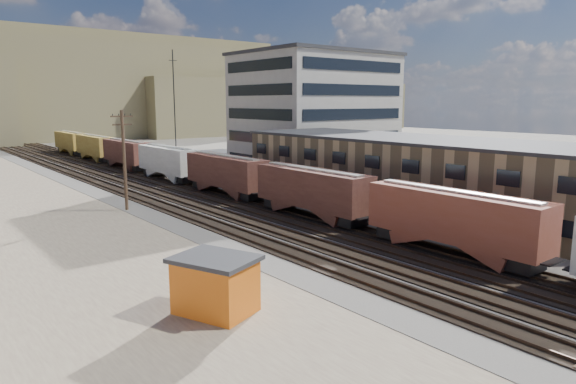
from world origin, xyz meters
TOP-DOWN VIEW (x-y plane):
  - ballast_bed at (0.00, 50.00)m, footprint 18.00×200.00m
  - dirt_yard at (-20.00, 40.00)m, footprint 24.00×180.00m
  - asphalt_lot at (22.00, 35.00)m, footprint 26.00×120.00m
  - rail_tracks at (-0.55, 50.00)m, footprint 11.40×200.00m
  - freight_train at (3.80, 50.50)m, footprint 3.00×119.74m
  - warehouse at (14.98, 25.00)m, footprint 12.40×40.40m
  - office_tower at (27.95, 54.95)m, footprint 22.60×18.60m
  - utility_pole_north at (-8.50, 42.00)m, footprint 2.20×0.32m
  - radio_mast at (6.00, 60.00)m, footprint 1.20×0.16m
  - maintenance_shed at (-14.56, 14.25)m, footprint 4.48×5.00m
  - parked_car_blue at (20.20, 55.01)m, footprint 5.14×6.77m
  - parked_car_far at (30.92, 45.16)m, footprint 3.15×4.67m

SIDE VIEW (x-z plane):
  - dirt_yard at x=-20.00m, z-range 0.00..0.03m
  - asphalt_lot at x=22.00m, z-range 0.00..0.04m
  - ballast_bed at x=0.00m, z-range 0.00..0.06m
  - rail_tracks at x=-0.55m, z-range -0.01..0.23m
  - parked_car_far at x=30.92m, z-range 0.00..1.48m
  - parked_car_blue at x=20.20m, z-range 0.00..1.71m
  - maintenance_shed at x=-14.56m, z-range 0.04..3.05m
  - freight_train at x=3.80m, z-range 0.56..5.02m
  - warehouse at x=14.98m, z-range 0.03..7.28m
  - utility_pole_north at x=-8.50m, z-range 0.30..10.30m
  - radio_mast at x=6.00m, z-range 0.12..18.12m
  - office_tower at x=27.95m, z-range 0.04..18.49m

